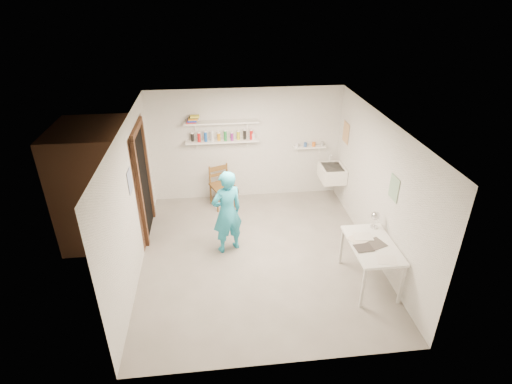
{
  "coord_description": "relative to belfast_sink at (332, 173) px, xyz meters",
  "views": [
    {
      "loc": [
        -0.69,
        -5.61,
        4.28
      ],
      "look_at": [
        0.0,
        0.4,
        1.05
      ],
      "focal_mm": 28.0,
      "sensor_mm": 36.0,
      "label": 1
    }
  ],
  "objects": [
    {
      "name": "door_lintel",
      "position": [
        -3.72,
        -0.65,
        1.35
      ],
      "size": [
        0.06,
        1.05,
        0.1
      ],
      "primitive_type": "cube",
      "color": "brown",
      "rests_on": "wall_left"
    },
    {
      "name": "corridor_box",
      "position": [
        -4.45,
        -0.65,
        0.35
      ],
      "size": [
        1.4,
        1.5,
        2.1
      ],
      "primitive_type": "cube",
      "color": "brown",
      "rests_on": "ground"
    },
    {
      "name": "wall_right",
      "position": [
        0.26,
        -1.7,
        0.5
      ],
      "size": [
        0.02,
        4.5,
        2.4
      ],
      "primitive_type": "cube",
      "color": "silver",
      "rests_on": "ground"
    },
    {
      "name": "papers",
      "position": [
        -0.11,
        -2.58,
        0.05
      ],
      "size": [
        0.3,
        0.22,
        0.02
      ],
      "color": "silver",
      "rests_on": "work_table"
    },
    {
      "name": "ledge_shelf",
      "position": [
        -0.4,
        0.47,
        0.42
      ],
      "size": [
        0.7,
        0.14,
        0.03
      ],
      "primitive_type": "cube",
      "color": "white",
      "rests_on": "wall_back"
    },
    {
      "name": "poster_left",
      "position": [
        -3.74,
        -1.65,
        0.85
      ],
      "size": [
        0.01,
        0.28,
        0.36
      ],
      "primitive_type": "cube",
      "color": "#334C7F",
      "rests_on": "wall_left"
    },
    {
      "name": "door_jamb_near",
      "position": [
        -3.72,
        -1.15,
        0.3
      ],
      "size": [
        0.06,
        0.1,
        2.0
      ],
      "primitive_type": "cube",
      "color": "brown",
      "rests_on": "ground"
    },
    {
      "name": "wall_left",
      "position": [
        -3.76,
        -1.7,
        0.5
      ],
      "size": [
        0.02,
        4.5,
        2.4
      ],
      "primitive_type": "cube",
      "color": "silver",
      "rests_on": "ground"
    },
    {
      "name": "work_table",
      "position": [
        -0.11,
        -2.58,
        -0.33
      ],
      "size": [
        0.66,
        1.1,
        0.74
      ],
      "primitive_type": "cube",
      "color": "white",
      "rests_on": "ground"
    },
    {
      "name": "door_jamb_far",
      "position": [
        -3.72,
        -0.15,
        0.3
      ],
      "size": [
        0.06,
        0.1,
        2.0
      ],
      "primitive_type": "cube",
      "color": "brown",
      "rests_on": "ground"
    },
    {
      "name": "belfast_sink",
      "position": [
        0.0,
        0.0,
        0.0
      ],
      "size": [
        0.48,
        0.6,
        0.3
      ],
      "primitive_type": "cube",
      "color": "white",
      "rests_on": "wall_right"
    },
    {
      "name": "shelf_lower",
      "position": [
        -2.25,
        0.43,
        0.65
      ],
      "size": [
        1.5,
        0.22,
        0.03
      ],
      "primitive_type": "cube",
      "color": "white",
      "rests_on": "wall_back"
    },
    {
      "name": "wall_back",
      "position": [
        -1.75,
        0.56,
        0.5
      ],
      "size": [
        4.0,
        0.02,
        2.4
      ],
      "primitive_type": "cube",
      "color": "silver",
      "rests_on": "ground"
    },
    {
      "name": "wall_front",
      "position": [
        -1.75,
        -3.96,
        0.5
      ],
      "size": [
        4.0,
        0.02,
        2.4
      ],
      "primitive_type": "cube",
      "color": "silver",
      "rests_on": "ground"
    },
    {
      "name": "wall_clock",
      "position": [
        -2.18,
        -1.24,
        0.32
      ],
      "size": [
        0.27,
        0.14,
        0.28
      ],
      "primitive_type": "cylinder",
      "rotation": [
        1.57,
        0.0,
        0.42
      ],
      "color": "beige",
      "rests_on": "man"
    },
    {
      "name": "ledge_pots",
      "position": [
        -0.4,
        0.47,
        0.48
      ],
      "size": [
        0.48,
        0.07,
        0.09
      ],
      "color": "silver",
      "rests_on": "ledge_shelf"
    },
    {
      "name": "poster_right_b",
      "position": [
        0.24,
        -2.25,
        0.8
      ],
      "size": [
        0.01,
        0.3,
        0.38
      ],
      "primitive_type": "cube",
      "color": "#3F724C",
      "rests_on": "wall_right"
    },
    {
      "name": "floor",
      "position": [
        -1.75,
        -1.7,
        -0.71
      ],
      "size": [
        4.0,
        4.5,
        0.02
      ],
      "primitive_type": "cube",
      "color": "slate",
      "rests_on": "ground"
    },
    {
      "name": "poster_right_a",
      "position": [
        0.24,
        0.1,
        0.85
      ],
      "size": [
        0.01,
        0.34,
        0.42
      ],
      "primitive_type": "cube",
      "color": "#995933",
      "rests_on": "wall_right"
    },
    {
      "name": "desk_lamp",
      "position": [
        0.07,
        -2.14,
        0.26
      ],
      "size": [
        0.14,
        0.14,
        0.14
      ],
      "primitive_type": "sphere",
      "color": "silver",
      "rests_on": "work_table"
    },
    {
      "name": "spray_cans",
      "position": [
        -2.25,
        0.43,
        0.75
      ],
      "size": [
        1.32,
        0.06,
        0.17
      ],
      "color": "black",
      "rests_on": "shelf_lower"
    },
    {
      "name": "doorway_recess",
      "position": [
        -3.74,
        -0.65,
        0.3
      ],
      "size": [
        0.02,
        0.9,
        2.0
      ],
      "primitive_type": "cube",
      "color": "black",
      "rests_on": "wall_left"
    },
    {
      "name": "book_stack",
      "position": [
        -2.81,
        0.43,
        1.14
      ],
      "size": [
        0.26,
        0.14,
        0.14
      ],
      "color": "red",
      "rests_on": "shelf_upper"
    },
    {
      "name": "ceiling",
      "position": [
        -1.75,
        -1.7,
        1.71
      ],
      "size": [
        4.0,
        4.5,
        0.02
      ],
      "primitive_type": "cube",
      "color": "silver",
      "rests_on": "wall_back"
    },
    {
      "name": "man",
      "position": [
        -2.26,
        -1.44,
        0.07
      ],
      "size": [
        0.66,
        0.56,
        1.53
      ],
      "primitive_type": "imported",
      "rotation": [
        0.0,
        0.0,
        3.56
      ],
      "color": "#249AB7",
      "rests_on": "ground"
    },
    {
      "name": "wooden_chair",
      "position": [
        -2.3,
        0.12,
        -0.22
      ],
      "size": [
        0.58,
        0.56,
        0.97
      ],
      "primitive_type": "cube",
      "rotation": [
        0.0,
        0.0,
        0.37
      ],
      "color": "brown",
      "rests_on": "ground"
    },
    {
      "name": "shelf_upper",
      "position": [
        -2.25,
        0.43,
        1.05
      ],
      "size": [
        1.5,
        0.22,
        0.03
      ],
      "primitive_type": "cube",
      "color": "white",
      "rests_on": "wall_back"
    }
  ]
}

